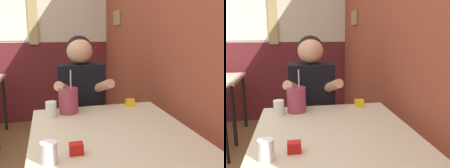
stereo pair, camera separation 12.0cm
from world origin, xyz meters
TOP-DOWN VIEW (x-y plane):
  - brick_wall_right at (1.20, 1.29)m, footprint 0.08×4.58m
  - back_wall at (-0.01, 2.61)m, footprint 5.33×0.09m
  - main_table at (0.65, 0.27)m, footprint 0.84×0.96m
  - person_seated at (0.57, 0.91)m, footprint 0.42×0.40m
  - cocktail_pitcher at (0.46, 0.63)m, footprint 0.13×0.13m
  - glass_near_pitcher at (0.32, 0.01)m, footprint 0.07×0.07m
  - glass_center at (0.34, 0.58)m, footprint 0.07×0.07m
  - condiment_ketchup at (0.44, 0.06)m, footprint 0.06×0.04m
  - condiment_mustard at (0.89, 0.68)m, footprint 0.06×0.04m

SIDE VIEW (x-z plane):
  - person_seated at x=0.57m, z-range 0.02..1.24m
  - main_table at x=0.65m, z-range 0.30..1.02m
  - condiment_ketchup at x=0.44m, z-range 0.72..0.77m
  - condiment_mustard at x=0.89m, z-range 0.72..0.77m
  - glass_near_pitcher at x=0.32m, z-range 0.72..0.81m
  - glass_center at x=0.34m, z-range 0.72..0.82m
  - cocktail_pitcher at x=0.46m, z-range 0.67..0.95m
  - brick_wall_right at x=1.20m, z-range 0.00..2.70m
  - back_wall at x=-0.01m, z-range 0.01..2.71m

